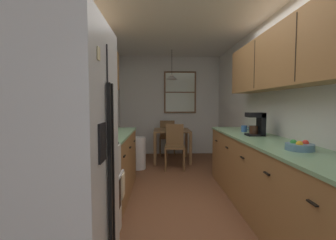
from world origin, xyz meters
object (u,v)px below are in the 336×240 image
stove_range (83,194)px  dining_chair_far (167,136)px  fruit_bowl (300,146)px  dining_table (172,135)px  storage_canister (95,134)px  trash_bin (138,153)px  refrigerator (53,167)px  mug_by_coffeemaker (244,129)px  microwave_over_range (67,62)px  dining_chair_near (175,144)px  coffee_maker (257,124)px

stove_range → dining_chair_far: size_ratio=1.22×
dining_chair_far → fruit_bowl: (1.08, -4.06, 0.44)m
dining_table → stove_range: bearing=-107.0°
dining_table → fruit_bowl: bearing=-73.8°
dining_chair_far → storage_canister: 3.63m
dining_chair_far → trash_bin: size_ratio=1.39×
refrigerator → fruit_bowl: size_ratio=7.48×
trash_bin → fruit_bowl: 3.28m
refrigerator → storage_canister: bearing=92.5°
refrigerator → dining_table: size_ratio=2.08×
dining_chair_far → mug_by_coffeemaker: mug_by_coffeemaker is taller
refrigerator → microwave_over_range: (-0.16, 0.71, 0.78)m
dining_chair_far → trash_bin: (-0.63, -1.33, -0.18)m
dining_chair_near → trash_bin: dining_chair_near is taller
stove_range → dining_table: size_ratio=1.24×
dining_table → fruit_bowl: fruit_bowl is taller
refrigerator → dining_chair_far: bearing=79.3°
dining_chair_near → coffee_maker: bearing=-60.7°
microwave_over_range → dining_table: bearing=71.2°
dining_table → trash_bin: bearing=-136.4°
refrigerator → dining_chair_near: bearing=73.6°
trash_bin → mug_by_coffeemaker: 2.22m
refrigerator → storage_canister: size_ratio=10.80×
refrigerator → microwave_over_range: size_ratio=2.96×
microwave_over_range → fruit_bowl: 2.25m
mug_by_coffeemaker → fruit_bowl: bearing=-90.3°
microwave_over_range → coffee_maker: bearing=22.7°
dining_table → trash_bin: size_ratio=1.36×
dining_chair_far → stove_range: bearing=-103.2°
dining_table → dining_chair_near: bearing=-87.5°
dining_chair_near → fruit_bowl: (0.96, -2.76, 0.44)m
refrigerator → stove_range: (-0.05, 0.71, -0.45)m
stove_range → coffee_maker: (2.02, 0.89, 0.59)m
refrigerator → dining_table: 4.13m
trash_bin → dining_table: bearing=43.6°
dining_table → coffee_maker: 2.65m
microwave_over_range → dining_chair_near: (1.15, 2.65, -1.20)m
refrigerator → mug_by_coffeemaker: refrigerator is taller
microwave_over_range → storage_canister: bearing=77.2°
fruit_bowl → mug_by_coffeemaker: bearing=89.7°
microwave_over_range → coffee_maker: microwave_over_range is taller
coffee_maker → dining_chair_far: bearing=109.8°
storage_canister → fruit_bowl: size_ratio=0.69×
microwave_over_range → dining_chair_near: size_ratio=0.69×
storage_canister → fruit_bowl: bearing=-16.5°
trash_bin → storage_canister: (-0.30, -2.14, 0.66)m
dining_chair_far → fruit_bowl: size_ratio=3.67×
refrigerator → fruit_bowl: bearing=16.9°
microwave_over_range → fruit_bowl: microwave_over_range is taller
dining_table → mug_by_coffeemaker: 2.22m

